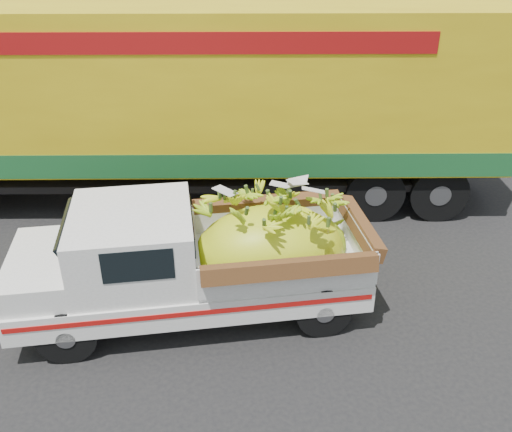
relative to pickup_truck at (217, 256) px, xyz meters
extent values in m
plane|color=black|center=(-1.53, 0.79, -0.92)|extent=(100.00, 100.00, 0.00)
cube|color=gray|center=(-1.53, 6.25, -0.85)|extent=(60.00, 0.25, 0.15)
cube|color=gray|center=(-1.53, 8.35, -0.85)|extent=(60.00, 4.00, 0.14)
cylinder|color=black|center=(-2.07, -0.71, -0.53)|extent=(0.79, 0.25, 0.79)
cylinder|color=black|center=(-2.03, 0.81, -0.53)|extent=(0.79, 0.25, 0.79)
cylinder|color=black|center=(1.36, -0.79, -0.53)|extent=(0.79, 0.25, 0.79)
cylinder|color=black|center=(1.40, 0.73, -0.53)|extent=(0.79, 0.25, 0.79)
cube|color=silver|center=(-0.39, 0.01, -0.34)|extent=(4.92, 1.88, 0.41)
cube|color=#A50F0C|center=(-0.41, -0.88, -0.28)|extent=(4.79, 0.12, 0.07)
cube|color=silver|center=(-2.79, 0.07, -0.45)|extent=(0.14, 1.73, 0.15)
cube|color=silver|center=(-2.39, 0.06, 0.05)|extent=(0.92, 1.68, 0.37)
cube|color=silver|center=(-1.14, 0.03, 0.33)|extent=(1.65, 1.73, 0.94)
cube|color=black|center=(-1.06, -0.83, 0.50)|extent=(0.89, 0.03, 0.44)
cube|color=silver|center=(0.86, -0.02, 0.12)|extent=(2.43, 1.82, 0.53)
ellipsoid|color=yellow|center=(0.75, -0.02, 0.01)|extent=(2.19, 1.46, 1.33)
cylinder|color=black|center=(4.39, 2.05, -0.37)|extent=(1.14, 0.49, 1.10)
cylinder|color=black|center=(4.71, 4.03, -0.37)|extent=(1.14, 0.49, 1.10)
cylinder|color=black|center=(3.20, 2.25, -0.37)|extent=(1.14, 0.49, 1.10)
cylinder|color=black|center=(3.53, 4.22, -0.37)|extent=(1.14, 0.49, 1.10)
cube|color=black|center=(-0.09, 3.80, -0.14)|extent=(12.00, 2.93, 0.36)
cube|color=gold|center=(-0.09, 3.80, 1.46)|extent=(12.01, 4.37, 2.84)
cube|color=#185425|center=(-0.09, 3.80, 0.29)|extent=(12.07, 4.40, 0.45)
cube|color=maroon|center=(-0.29, 2.56, 2.43)|extent=(8.29, 1.38, 0.35)
camera|label=1|loc=(-0.64, -6.78, 4.40)|focal=40.00mm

